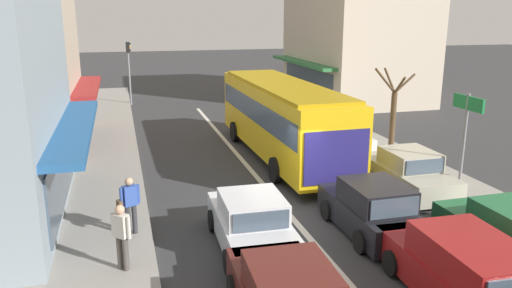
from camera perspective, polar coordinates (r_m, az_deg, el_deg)
ground_plane at (r=15.85m, az=3.47°, el=-7.66°), size 140.00×140.00×0.00m
lane_centre_line at (r=19.45m, az=-0.31°, el=-3.32°), size 0.20×28.00×0.01m
sidewalk_left at (r=20.83m, az=-20.22°, el=-2.83°), size 5.20×44.00×0.14m
kerb_right at (r=23.46m, az=13.17°, el=-0.40°), size 2.80×44.00×0.12m
building_right_far at (r=36.71m, az=11.27°, el=12.50°), size 8.09×11.04×9.55m
city_bus at (r=21.00m, az=2.99°, el=3.32°), size 2.85×10.89×3.23m
sedan_behind_bus_mid at (r=13.27m, az=-0.48°, el=-9.15°), size 1.99×4.25×1.47m
hatchback_behind_bus_near at (r=14.43m, az=13.03°, el=-7.31°), size 1.82×3.70×1.54m
wagon_queue_gap_filler at (r=11.69m, az=22.72°, el=-13.41°), size 2.06×4.56×1.58m
parked_sedan_kerb_front at (r=14.16m, az=27.25°, el=-9.29°), size 1.91×4.21×1.47m
parked_sedan_kerb_second at (r=18.18m, az=16.92°, el=-3.11°), size 1.93×4.22×1.47m
parked_hatchback_kerb_third at (r=22.51m, az=9.63°, el=0.86°), size 1.92×3.76×1.54m
parked_wagon_kerb_rear at (r=27.71m, az=5.18°, el=3.68°), size 2.01×4.54×1.58m
traffic_light_downstreet at (r=34.57m, az=-14.34°, el=9.02°), size 0.33×0.24×4.20m
directional_road_sign at (r=17.18m, az=22.89°, el=2.30°), size 0.10×1.40×3.60m
street_tree_right at (r=22.04m, az=15.37°, el=3.20°), size 1.91×1.71×3.85m
pedestrian_with_handbag_near at (r=14.02m, az=-14.23°, el=-6.49°), size 0.64×0.43×1.63m
pedestrian_browsing_midblock at (r=12.21m, az=-15.14°, el=-9.83°), size 0.44×0.42×1.63m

